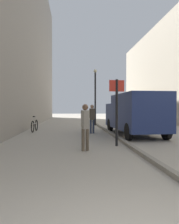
# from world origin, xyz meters

# --- Properties ---
(ground_plane) EXTENTS (80.00, 80.00, 0.00)m
(ground_plane) POSITION_xyz_m (0.00, 12.00, 0.00)
(ground_plane) COLOR #A8A093
(building_facade_left) EXTENTS (2.28, 40.00, 15.49)m
(building_facade_left) POSITION_xyz_m (-4.74, 12.00, 7.75)
(building_facade_left) COLOR gray
(building_facade_left) RESTS_ON ground_plane
(kerb_strip) EXTENTS (0.16, 40.00, 0.12)m
(kerb_strip) POSITION_xyz_m (1.58, 12.00, 0.06)
(kerb_strip) COLOR gray
(kerb_strip) RESTS_ON ground_plane
(pedestrian_main_foreground) EXTENTS (0.33, 0.22, 1.67)m
(pedestrian_main_foreground) POSITION_xyz_m (0.57, 10.82, 0.97)
(pedestrian_main_foreground) COLOR #2D3851
(pedestrian_main_foreground) RESTS_ON ground_plane
(pedestrian_mid_block) EXTENTS (0.30, 0.25, 1.62)m
(pedestrian_mid_block) POSITION_xyz_m (-0.15, 5.92, 0.94)
(pedestrian_mid_block) COLOR brown
(pedestrian_mid_block) RESTS_ON ground_plane
(delivery_van) EXTENTS (2.26, 5.45, 2.22)m
(delivery_van) POSITION_xyz_m (2.83, 9.99, 1.21)
(delivery_van) COLOR navy
(delivery_van) RESTS_ON ground_plane
(street_sign_post) EXTENTS (0.60, 0.10, 2.60)m
(street_sign_post) POSITION_xyz_m (1.13, 6.75, 1.55)
(street_sign_post) COLOR black
(street_sign_post) RESTS_ON ground_plane
(lamp_post) EXTENTS (0.28, 0.28, 4.76)m
(lamp_post) POSITION_xyz_m (1.40, 16.47, 2.72)
(lamp_post) COLOR black
(lamp_post) RESTS_ON ground_plane
(bicycle_leaning) EXTENTS (0.14, 1.77, 0.98)m
(bicycle_leaning) POSITION_xyz_m (-2.92, 12.05, 0.38)
(bicycle_leaning) COLOR black
(bicycle_leaning) RESTS_ON ground_plane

